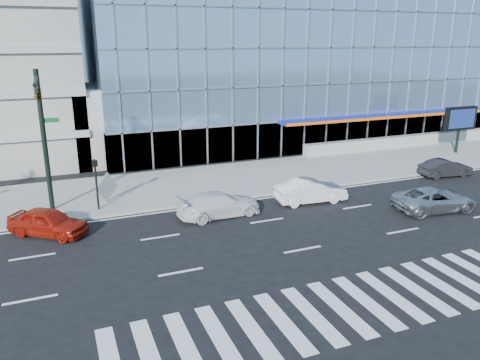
% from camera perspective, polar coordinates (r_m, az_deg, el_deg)
% --- Properties ---
extents(ground, '(160.00, 160.00, 0.00)m').
position_cam_1_polar(ground, '(26.09, 3.31, -4.97)').
color(ground, black).
rests_on(ground, ground).
extents(sidewalk, '(120.00, 8.00, 0.15)m').
position_cam_1_polar(sidewalk, '(33.06, -2.60, -0.07)').
color(sidewalk, gray).
rests_on(sidewalk, ground).
extents(theatre_building, '(42.00, 26.00, 15.00)m').
position_cam_1_polar(theatre_building, '(53.79, 5.20, 14.45)').
color(theatre_building, '#769CC5').
rests_on(theatre_building, ground).
extents(ramp_block, '(6.00, 8.00, 6.00)m').
position_cam_1_polar(ramp_block, '(40.65, -15.54, 6.77)').
color(ramp_block, gray).
rests_on(ramp_block, ground).
extents(retaining_wall, '(30.00, 0.80, 1.00)m').
position_cam_1_polar(retaining_wall, '(48.87, 23.47, 4.80)').
color(retaining_wall, gray).
rests_on(retaining_wall, sidewalk).
extents(traffic_signal, '(1.14, 5.74, 8.00)m').
position_cam_1_polar(traffic_signal, '(26.66, -23.21, 7.91)').
color(traffic_signal, black).
rests_on(traffic_signal, sidewalk).
extents(ped_signal_post, '(0.30, 0.33, 3.00)m').
position_cam_1_polar(ped_signal_post, '(27.90, -17.16, 0.39)').
color(ped_signal_post, black).
rests_on(ped_signal_post, sidewalk).
extents(marquee_sign, '(3.20, 0.43, 4.00)m').
position_cam_1_polar(marquee_sign, '(44.59, 25.26, 6.71)').
color(marquee_sign, black).
rests_on(marquee_sign, sidewalk).
extents(silver_suv, '(5.17, 2.83, 1.37)m').
position_cam_1_polar(silver_suv, '(29.60, 22.68, -2.20)').
color(silver_suv, '#B2B3B7').
rests_on(silver_suv, ground).
extents(white_suv, '(4.94, 2.29, 1.40)m').
position_cam_1_polar(white_suv, '(26.53, -2.57, -2.97)').
color(white_suv, white).
rests_on(white_suv, ground).
extents(white_sedan, '(4.56, 1.92, 1.46)m').
position_cam_1_polar(white_sedan, '(29.03, 8.59, -1.31)').
color(white_sedan, silver).
rests_on(white_sedan, ground).
extents(dark_sedan, '(3.99, 1.80, 1.27)m').
position_cam_1_polar(dark_sedan, '(37.26, 23.76, 1.34)').
color(dark_sedan, black).
rests_on(dark_sedan, ground).
extents(red_sedan, '(4.28, 3.85, 1.41)m').
position_cam_1_polar(red_sedan, '(25.91, -22.36, -4.77)').
color(red_sedan, '#9C190C').
rests_on(red_sedan, ground).
extents(tilted_panel, '(1.46, 1.19, 1.82)m').
position_cam_1_polar(tilted_panel, '(29.44, -15.90, -0.85)').
color(tilted_panel, '#A5A5A5').
rests_on(tilted_panel, sidewalk).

